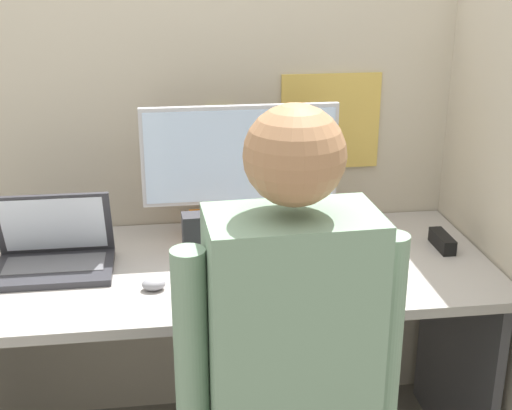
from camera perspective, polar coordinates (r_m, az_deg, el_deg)
name	(u,v)px	position (r m, az deg, el deg)	size (l,w,h in m)	color
cubicle_panel_back	(203,202)	(2.47, -4.26, 0.23)	(2.19, 0.05, 1.60)	#B7AD99
cubicle_panel_right	(498,240)	(2.28, 18.81, -2.63)	(0.04, 1.34, 1.60)	#B7AD99
desk	(212,314)	(2.22, -3.55, -8.72)	(1.69, 0.70, 0.74)	#9E9993
paper_box	(241,231)	(2.29, -1.21, -2.11)	(0.32, 0.26, 0.07)	orange
monitor	(240,161)	(2.22, -1.26, 3.52)	(0.61, 0.20, 0.38)	#B2B2B7
laptop	(54,255)	(2.18, -15.85, -3.87)	(0.34, 0.23, 0.23)	#2D2D33
mouse	(154,284)	(2.01, -8.19, -6.29)	(0.07, 0.05, 0.03)	gray
stapler	(442,241)	(2.32, 14.67, -2.82)	(0.04, 0.14, 0.05)	black
carrot_toy	(329,284)	(1.98, 5.86, -6.32)	(0.05, 0.16, 0.05)	orange
person	(293,390)	(1.50, 3.01, -14.57)	(0.48, 0.42, 1.37)	brown
coffee_mug	(361,222)	(2.34, 8.44, -1.37)	(0.07, 0.07, 0.11)	white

